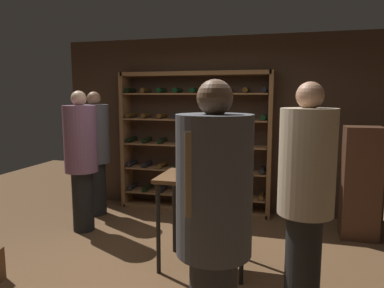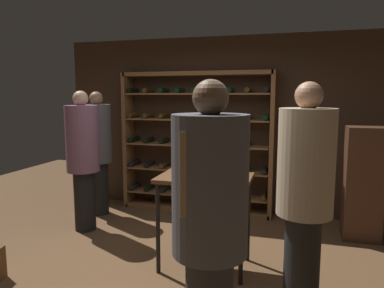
% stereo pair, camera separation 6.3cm
% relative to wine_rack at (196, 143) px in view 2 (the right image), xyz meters
% --- Properties ---
extents(ground_plane, '(10.38, 10.38, 0.00)m').
position_rel_wine_rack_xyz_m(ground_plane, '(0.28, -1.98, -1.08)').
color(ground_plane, brown).
extents(back_wall, '(4.94, 0.10, 2.68)m').
position_rel_wine_rack_xyz_m(back_wall, '(0.28, 0.21, 0.26)').
color(back_wall, '#3D2B1E').
rests_on(back_wall, ground).
extents(wine_rack, '(2.35, 0.32, 2.15)m').
position_rel_wine_rack_xyz_m(wine_rack, '(0.00, 0.00, 0.00)').
color(wine_rack, brown).
rests_on(wine_rack, ground).
extents(tasting_table, '(0.94, 0.63, 0.98)m').
position_rel_wine_rack_xyz_m(tasting_table, '(0.59, -1.77, -0.23)').
color(tasting_table, brown).
rests_on(tasting_table, ground).
extents(person_bystander_dark_jacket, '(0.46, 0.46, 1.91)m').
position_rel_wine_rack_xyz_m(person_bystander_dark_jacket, '(1.56, -2.23, -0.03)').
color(person_bystander_dark_jacket, black).
rests_on(person_bystander_dark_jacket, ground).
extents(person_guest_blue_shirt, '(0.48, 0.48, 1.90)m').
position_rel_wine_rack_xyz_m(person_guest_blue_shirt, '(0.97, -3.15, -0.04)').
color(person_guest_blue_shirt, '#2F2F2F').
rests_on(person_guest_blue_shirt, ground).
extents(person_guest_khaki, '(0.43, 0.43, 1.86)m').
position_rel_wine_rack_xyz_m(person_guest_khaki, '(-1.22, -1.19, -0.05)').
color(person_guest_khaki, black).
rests_on(person_guest_khaki, ground).
extents(person_bystander_red_print, '(0.41, 0.41, 1.86)m').
position_rel_wine_rack_xyz_m(person_bystander_red_print, '(-1.37, -0.55, -0.05)').
color(person_bystander_red_print, black).
rests_on(person_bystander_red_print, ground).
extents(display_cabinet, '(0.44, 0.36, 1.42)m').
position_rel_wine_rack_xyz_m(display_cabinet, '(2.30, -0.50, -0.37)').
color(display_cabinet, '#4C2D1E').
rests_on(display_cabinet, ground).
extents(wine_bottle_gold_foil, '(0.07, 0.07, 0.35)m').
position_rel_wine_rack_xyz_m(wine_bottle_gold_foil, '(0.30, -1.71, 0.03)').
color(wine_bottle_gold_foil, black).
rests_on(wine_bottle_gold_foil, tasting_table).
extents(wine_bottle_amber_reserve, '(0.08, 0.08, 0.32)m').
position_rel_wine_rack_xyz_m(wine_bottle_amber_reserve, '(0.63, -1.60, 0.02)').
color(wine_bottle_amber_reserve, black).
rests_on(wine_bottle_amber_reserve, tasting_table).
extents(wine_glass_stemmed_left, '(0.08, 0.08, 0.15)m').
position_rel_wine_rack_xyz_m(wine_glass_stemmed_left, '(0.49, -1.58, 0.01)').
color(wine_glass_stemmed_left, silver).
rests_on(wine_glass_stemmed_left, tasting_table).
extents(wine_glass_stemmed_center, '(0.09, 0.09, 0.13)m').
position_rel_wine_rack_xyz_m(wine_glass_stemmed_center, '(0.89, -1.90, -0.00)').
color(wine_glass_stemmed_center, silver).
rests_on(wine_glass_stemmed_center, tasting_table).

